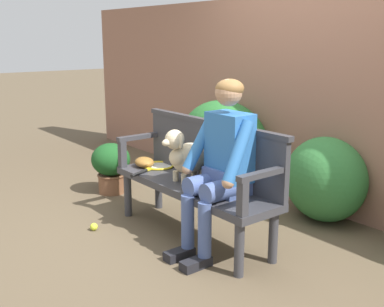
{
  "coord_description": "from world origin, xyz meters",
  "views": [
    {
      "loc": [
        2.93,
        -2.31,
        1.63
      ],
      "look_at": [
        0.0,
        0.0,
        0.72
      ],
      "focal_mm": 44.56,
      "sensor_mm": 36.0,
      "label": 1
    }
  ],
  "objects_px": {
    "garden_bench": "(192,191)",
    "potted_plant": "(111,165)",
    "tennis_racket": "(157,166)",
    "baseball_glove": "(144,162)",
    "person_seated": "(222,160)",
    "tennis_ball": "(94,227)",
    "dog_on_bench": "(185,155)"
  },
  "relations": [
    {
      "from": "baseball_glove",
      "to": "person_seated",
      "type": "bearing_deg",
      "value": 15.11
    },
    {
      "from": "baseball_glove",
      "to": "tennis_ball",
      "type": "relative_size",
      "value": 3.33
    },
    {
      "from": "person_seated",
      "to": "tennis_ball",
      "type": "xyz_separation_m",
      "value": [
        -0.99,
        -0.58,
        -0.7
      ]
    },
    {
      "from": "baseball_glove",
      "to": "potted_plant",
      "type": "height_order",
      "value": "baseball_glove"
    },
    {
      "from": "tennis_racket",
      "to": "potted_plant",
      "type": "height_order",
      "value": "potted_plant"
    },
    {
      "from": "garden_bench",
      "to": "baseball_glove",
      "type": "xyz_separation_m",
      "value": [
        -0.67,
        -0.03,
        0.11
      ]
    },
    {
      "from": "garden_bench",
      "to": "tennis_racket",
      "type": "height_order",
      "value": "tennis_racket"
    },
    {
      "from": "garden_bench",
      "to": "potted_plant",
      "type": "xyz_separation_m",
      "value": [
        -1.45,
        0.04,
        -0.09
      ]
    },
    {
      "from": "potted_plant",
      "to": "baseball_glove",
      "type": "bearing_deg",
      "value": -5.46
    },
    {
      "from": "person_seated",
      "to": "potted_plant",
      "type": "xyz_separation_m",
      "value": [
        -1.81,
        0.05,
        -0.43
      ]
    },
    {
      "from": "person_seated",
      "to": "tennis_racket",
      "type": "bearing_deg",
      "value": 176.48
    },
    {
      "from": "garden_bench",
      "to": "tennis_ball",
      "type": "xyz_separation_m",
      "value": [
        -0.62,
        -0.59,
        -0.37
      ]
    },
    {
      "from": "garden_bench",
      "to": "tennis_ball",
      "type": "height_order",
      "value": "garden_bench"
    },
    {
      "from": "tennis_ball",
      "to": "baseball_glove",
      "type": "bearing_deg",
      "value": 94.58
    },
    {
      "from": "person_seated",
      "to": "tennis_racket",
      "type": "distance_m",
      "value": 0.99
    },
    {
      "from": "garden_bench",
      "to": "potted_plant",
      "type": "relative_size",
      "value": 3.06
    },
    {
      "from": "dog_on_bench",
      "to": "baseball_glove",
      "type": "xyz_separation_m",
      "value": [
        -0.59,
        -0.02,
        -0.18
      ]
    },
    {
      "from": "tennis_racket",
      "to": "tennis_ball",
      "type": "xyz_separation_m",
      "value": [
        -0.04,
        -0.64,
        -0.44
      ]
    },
    {
      "from": "baseball_glove",
      "to": "potted_plant",
      "type": "distance_m",
      "value": 0.81
    },
    {
      "from": "garden_bench",
      "to": "baseball_glove",
      "type": "bearing_deg",
      "value": -177.2
    },
    {
      "from": "dog_on_bench",
      "to": "tennis_ball",
      "type": "relative_size",
      "value": 6.83
    },
    {
      "from": "dog_on_bench",
      "to": "potted_plant",
      "type": "height_order",
      "value": "dog_on_bench"
    },
    {
      "from": "person_seated",
      "to": "potted_plant",
      "type": "distance_m",
      "value": 1.86
    },
    {
      "from": "person_seated",
      "to": "baseball_glove",
      "type": "height_order",
      "value": "person_seated"
    },
    {
      "from": "tennis_ball",
      "to": "garden_bench",
      "type": "bearing_deg",
      "value": 43.56
    },
    {
      "from": "garden_bench",
      "to": "dog_on_bench",
      "type": "distance_m",
      "value": 0.3
    },
    {
      "from": "tennis_ball",
      "to": "potted_plant",
      "type": "relative_size",
      "value": 0.12
    },
    {
      "from": "person_seated",
      "to": "tennis_ball",
      "type": "distance_m",
      "value": 1.35
    },
    {
      "from": "dog_on_bench",
      "to": "baseball_glove",
      "type": "bearing_deg",
      "value": -177.81
    },
    {
      "from": "person_seated",
      "to": "tennis_ball",
      "type": "height_order",
      "value": "person_seated"
    },
    {
      "from": "person_seated",
      "to": "baseball_glove",
      "type": "xyz_separation_m",
      "value": [
        -1.03,
        -0.02,
        -0.23
      ]
    },
    {
      "from": "garden_bench",
      "to": "person_seated",
      "type": "relative_size",
      "value": 1.24
    }
  ]
}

